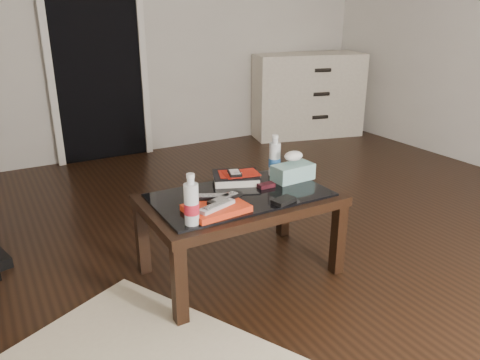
# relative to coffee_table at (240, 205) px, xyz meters

# --- Properties ---
(ground) EXTENTS (5.00, 5.00, 0.00)m
(ground) POSITION_rel_coffee_table_xyz_m (0.30, -0.02, -0.40)
(ground) COLOR black
(ground) RESTS_ON ground
(doorway) EXTENTS (0.90, 0.08, 2.07)m
(doorway) POSITION_rel_coffee_table_xyz_m (-0.10, 2.45, 0.63)
(doorway) COLOR black
(doorway) RESTS_ON ground
(coffee_table) EXTENTS (1.00, 0.60, 0.46)m
(coffee_table) POSITION_rel_coffee_table_xyz_m (0.00, 0.00, 0.00)
(coffee_table) COLOR black
(coffee_table) RESTS_ON ground
(dresser) EXTENTS (1.28, 0.77, 0.90)m
(dresser) POSITION_rel_coffee_table_xyz_m (2.10, 2.21, 0.05)
(dresser) COLOR beige
(dresser) RESTS_ON ground
(magazines) EXTENTS (0.30, 0.23, 0.03)m
(magazines) POSITION_rel_coffee_table_xyz_m (-0.21, -0.13, 0.08)
(magazines) COLOR red
(magazines) RESTS_ON coffee_table
(remote_silver) EXTENTS (0.21, 0.11, 0.02)m
(remote_silver) POSITION_rel_coffee_table_xyz_m (-0.22, -0.16, 0.11)
(remote_silver) COLOR silver
(remote_silver) RESTS_ON magazines
(remote_black_front) EXTENTS (0.21, 0.11, 0.02)m
(remote_black_front) POSITION_rel_coffee_table_xyz_m (-0.14, -0.10, 0.11)
(remote_black_front) COLOR black
(remote_black_front) RESTS_ON magazines
(remote_black_back) EXTENTS (0.20, 0.13, 0.02)m
(remote_black_back) POSITION_rel_coffee_table_xyz_m (-0.18, -0.05, 0.11)
(remote_black_back) COLOR black
(remote_black_back) RESTS_ON magazines
(textbook) EXTENTS (0.31, 0.28, 0.05)m
(textbook) POSITION_rel_coffee_table_xyz_m (0.07, 0.17, 0.09)
(textbook) COLOR black
(textbook) RESTS_ON coffee_table
(dvd_mailers) EXTENTS (0.22, 0.19, 0.01)m
(dvd_mailers) POSITION_rel_coffee_table_xyz_m (0.07, 0.17, 0.11)
(dvd_mailers) COLOR #AA170B
(dvd_mailers) RESTS_ON textbook
(ipod) EXTENTS (0.09, 0.12, 0.02)m
(ipod) POSITION_rel_coffee_table_xyz_m (0.05, 0.15, 0.12)
(ipod) COLOR black
(ipod) RESTS_ON dvd_mailers
(flip_phone) EXTENTS (0.09, 0.05, 0.02)m
(flip_phone) POSITION_rel_coffee_table_xyz_m (0.17, 0.01, 0.08)
(flip_phone) COLOR black
(flip_phone) RESTS_ON coffee_table
(wallet) EXTENTS (0.13, 0.10, 0.02)m
(wallet) POSITION_rel_coffee_table_xyz_m (0.13, -0.20, 0.07)
(wallet) COLOR black
(wallet) RESTS_ON coffee_table
(water_bottle_left) EXTENTS (0.07, 0.07, 0.24)m
(water_bottle_left) POSITION_rel_coffee_table_xyz_m (-0.36, -0.20, 0.18)
(water_bottle_left) COLOR white
(water_bottle_left) RESTS_ON coffee_table
(water_bottle_right) EXTENTS (0.07, 0.07, 0.24)m
(water_bottle_right) POSITION_rel_coffee_table_xyz_m (0.32, 0.16, 0.18)
(water_bottle_right) COLOR silver
(water_bottle_right) RESTS_ON coffee_table
(tissue_box) EXTENTS (0.24, 0.13, 0.09)m
(tissue_box) POSITION_rel_coffee_table_xyz_m (0.36, 0.04, 0.11)
(tissue_box) COLOR teal
(tissue_box) RESTS_ON coffee_table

